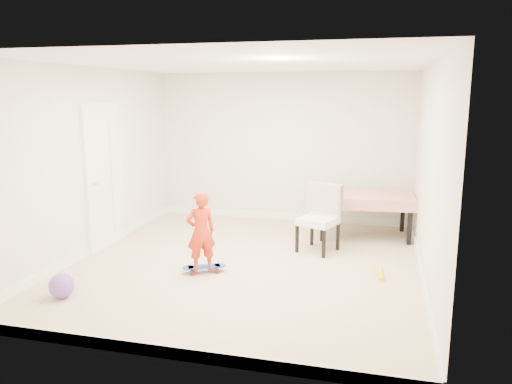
% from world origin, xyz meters
% --- Properties ---
extents(ground, '(5.00, 5.00, 0.00)m').
position_xyz_m(ground, '(0.00, 0.00, 0.00)').
color(ground, tan).
rests_on(ground, ground).
extents(ceiling, '(4.50, 5.00, 0.04)m').
position_xyz_m(ceiling, '(0.00, 0.00, 2.58)').
color(ceiling, white).
rests_on(ceiling, wall_back).
extents(wall_back, '(4.50, 0.04, 2.60)m').
position_xyz_m(wall_back, '(0.00, 2.48, 1.30)').
color(wall_back, silver).
rests_on(wall_back, ground).
extents(wall_front, '(4.50, 0.04, 2.60)m').
position_xyz_m(wall_front, '(0.00, -2.48, 1.30)').
color(wall_front, silver).
rests_on(wall_front, ground).
extents(wall_left, '(0.04, 5.00, 2.60)m').
position_xyz_m(wall_left, '(-2.23, 0.00, 1.30)').
color(wall_left, silver).
rests_on(wall_left, ground).
extents(wall_right, '(0.04, 5.00, 2.60)m').
position_xyz_m(wall_right, '(2.23, 0.00, 1.30)').
color(wall_right, silver).
rests_on(wall_right, ground).
extents(door, '(0.11, 0.94, 2.11)m').
position_xyz_m(door, '(-2.22, 0.30, 1.02)').
color(door, white).
rests_on(door, ground).
extents(baseboard_back, '(4.50, 0.02, 0.12)m').
position_xyz_m(baseboard_back, '(0.00, 2.49, 0.06)').
color(baseboard_back, white).
rests_on(baseboard_back, ground).
extents(baseboard_front, '(4.50, 0.02, 0.12)m').
position_xyz_m(baseboard_front, '(0.00, -2.49, 0.06)').
color(baseboard_front, white).
rests_on(baseboard_front, ground).
extents(baseboard_left, '(0.02, 5.00, 0.12)m').
position_xyz_m(baseboard_left, '(-2.24, 0.00, 0.06)').
color(baseboard_left, white).
rests_on(baseboard_left, ground).
extents(baseboard_right, '(0.02, 5.00, 0.12)m').
position_xyz_m(baseboard_right, '(2.24, 0.00, 0.06)').
color(baseboard_right, white).
rests_on(baseboard_right, ground).
extents(dining_table, '(1.57, 1.08, 0.69)m').
position_xyz_m(dining_table, '(1.47, 1.78, 0.35)').
color(dining_table, red).
rests_on(dining_table, ground).
extents(dining_chair, '(0.71, 0.76, 0.97)m').
position_xyz_m(dining_chair, '(0.86, 0.80, 0.48)').
color(dining_chair, beige).
rests_on(dining_chair, ground).
extents(skateboard, '(0.59, 0.43, 0.08)m').
position_xyz_m(skateboard, '(-0.42, -0.42, 0.04)').
color(skateboard, blue).
rests_on(skateboard, ground).
extents(child, '(0.44, 0.42, 1.02)m').
position_xyz_m(child, '(-0.44, -0.47, 0.51)').
color(child, red).
rests_on(child, ground).
extents(balloon, '(0.28, 0.28, 0.28)m').
position_xyz_m(balloon, '(-1.67, -1.58, 0.14)').
color(balloon, '#774BB4').
rests_on(balloon, ground).
extents(foam_toy, '(0.08, 0.40, 0.06)m').
position_xyz_m(foam_toy, '(1.76, -0.01, 0.03)').
color(foam_toy, yellow).
rests_on(foam_toy, ground).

